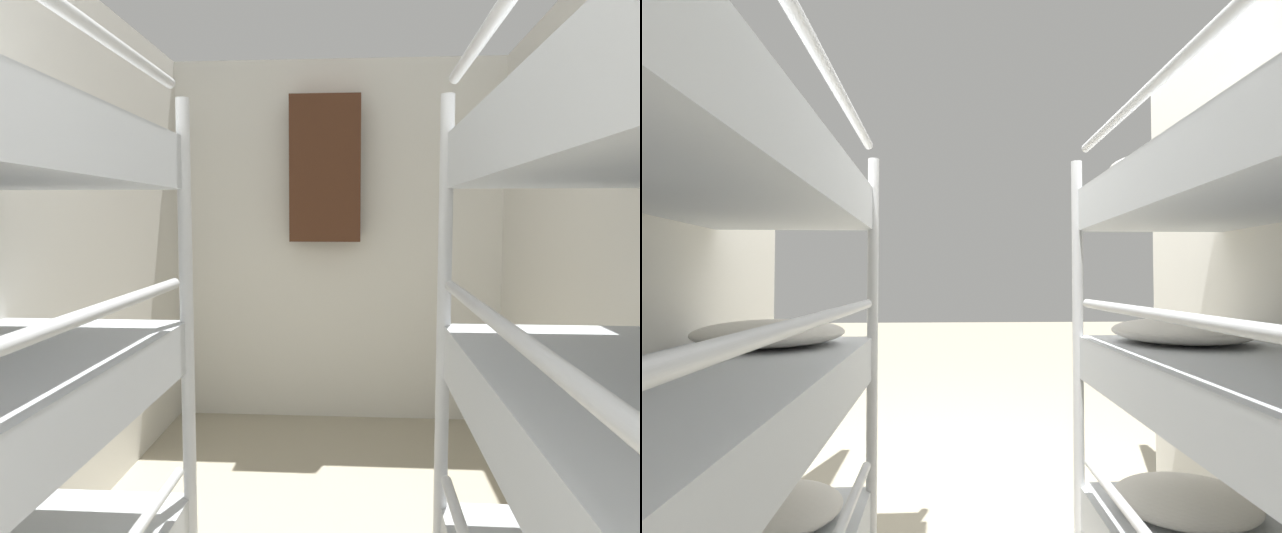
% 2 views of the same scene
% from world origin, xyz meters
% --- Properties ---
extents(wall_back, '(2.23, 0.06, 2.32)m').
position_xyz_m(wall_back, '(0.00, 4.25, 1.16)').
color(wall_back, silver).
rests_on(wall_back, ground_plane).
extents(hanging_coat, '(0.44, 0.12, 0.90)m').
position_xyz_m(hanging_coat, '(-0.07, 4.10, 1.62)').
color(hanging_coat, '#472819').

